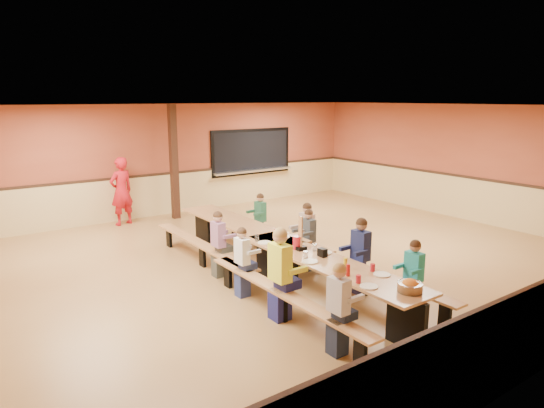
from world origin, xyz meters
TOP-DOWN VIEW (x-y plane):
  - ground at (0.00, 0.00)m, footprint 12.00×12.00m
  - room_envelope at (0.00, 0.00)m, footprint 12.04×10.04m
  - kitchen_pass_through at (2.60, 4.96)m, footprint 2.78×0.28m
  - structural_post at (-0.20, 4.40)m, footprint 0.18×0.18m
  - cafeteria_table_main at (-0.71, -2.15)m, footprint 1.91×3.70m
  - cafeteria_table_second at (-0.58, 0.57)m, footprint 1.91×3.70m
  - seated_child_white_left at (-1.53, -3.31)m, footprint 0.36×0.29m
  - seated_adult_yellow at (-1.53, -2.09)m, footprint 0.44×0.36m
  - seated_child_grey_left at (-1.53, -1.07)m, footprint 0.33×0.27m
  - seated_child_teal_right at (0.12, -3.14)m, footprint 0.34×0.28m
  - seated_child_navy_right at (0.12, -2.07)m, footprint 0.39×0.32m
  - seated_child_char_right at (0.12, -0.74)m, footprint 0.34×0.28m
  - seated_child_purple_sec at (-1.40, -0.07)m, footprint 0.36×0.29m
  - seated_child_green_sec at (0.25, 1.03)m, footprint 0.34×0.27m
  - seated_child_tan_sec at (0.25, -0.54)m, footprint 0.37×0.30m
  - standing_woman at (-1.58, 4.55)m, footprint 0.72×0.57m
  - punch_pitcher at (-0.69, -1.44)m, footprint 0.16×0.16m
  - chip_bowl at (-0.64, -3.67)m, footprint 0.32×0.32m
  - napkin_dispenser at (-0.62, -1.97)m, footprint 0.10×0.14m
  - condiment_mustard at (-0.73, -2.59)m, footprint 0.06×0.06m
  - condiment_ketchup at (-0.88, -2.80)m, footprint 0.06×0.06m
  - table_paddle at (-0.68, -1.50)m, footprint 0.16×0.16m
  - place_settings at (-0.71, -2.15)m, footprint 0.65×3.30m

SIDE VIEW (x-z plane):
  - ground at x=0.00m, z-range 0.00..0.00m
  - cafeteria_table_main at x=-0.71m, z-range 0.16..0.90m
  - cafeteria_table_second at x=-0.58m, z-range 0.16..0.90m
  - seated_child_grey_left at x=-1.53m, z-range 0.00..1.14m
  - seated_child_green_sec at x=0.25m, z-range 0.00..1.14m
  - seated_child_char_right at x=0.12m, z-range 0.00..1.15m
  - seated_child_teal_right at x=0.12m, z-range 0.00..1.15m
  - seated_child_white_left at x=-1.53m, z-range 0.00..1.18m
  - seated_child_purple_sec at x=-1.40m, z-range 0.00..1.19m
  - seated_child_tan_sec at x=0.25m, z-range 0.00..1.21m
  - seated_child_navy_right at x=0.12m, z-range 0.00..1.25m
  - seated_adult_yellow at x=-1.53m, z-range 0.00..1.35m
  - room_envelope at x=0.00m, z-range -0.82..2.20m
  - place_settings at x=-0.71m, z-range 0.74..0.85m
  - napkin_dispenser at x=-0.62m, z-range 0.74..0.87m
  - chip_bowl at x=-0.64m, z-range 0.74..0.89m
  - condiment_mustard at x=-0.73m, z-range 0.74..0.91m
  - condiment_ketchup at x=-0.88m, z-range 0.74..0.91m
  - punch_pitcher at x=-0.69m, z-range 0.74..0.96m
  - standing_woman at x=-1.58m, z-range 0.00..1.72m
  - table_paddle at x=-0.68m, z-range 0.60..1.16m
  - kitchen_pass_through at x=2.60m, z-range 0.80..2.18m
  - structural_post at x=-0.20m, z-range 0.00..3.00m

